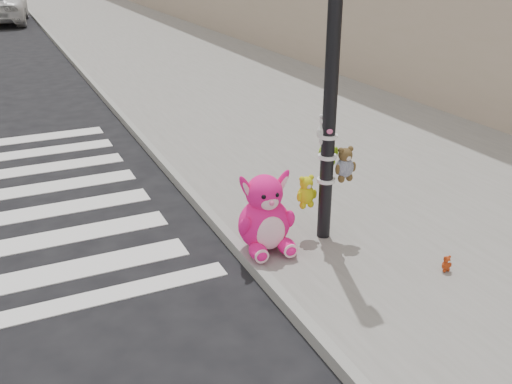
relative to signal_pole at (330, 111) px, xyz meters
name	(u,v)px	position (x,y,z in m)	size (l,w,h in m)	color
sidewalk_near	(240,87)	(2.38, 8.18, -1.67)	(7.00, 80.00, 0.14)	slate
curb_edge	(108,101)	(-1.07, 8.18, -1.67)	(0.12, 80.00, 0.15)	gray
signal_pole	(330,111)	(0.00, 0.00, 0.00)	(0.71, 0.50, 4.00)	black
pink_bunny	(265,218)	(-0.82, -0.01, -1.19)	(0.70, 0.76, 0.99)	#FF1581
red_teddy	(446,264)	(0.78, -1.32, -1.50)	(0.13, 0.09, 0.19)	#A53210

